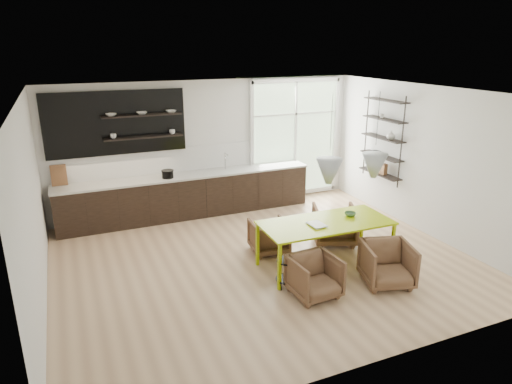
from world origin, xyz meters
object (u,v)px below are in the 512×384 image
armchair_back_right (334,225)px  armchair_front_left (314,277)px  armchair_back_left (269,236)px  armchair_front_right (387,264)px  wire_stool (287,269)px  dining_table (326,225)px

armchair_back_right → armchair_front_left: armchair_back_right is taller
armchair_back_left → armchair_front_left: armchair_front_left is taller
armchair_front_right → wire_stool: size_ratio=1.65×
dining_table → armchair_back_left: size_ratio=3.36×
armchair_back_left → armchair_back_right: 1.32m
dining_table → armchair_front_right: (0.57, -0.93, -0.41)m
wire_stool → armchair_front_right: bearing=-20.5°
armchair_back_left → armchair_back_right: (1.32, -0.12, 0.06)m
armchair_back_left → dining_table: bearing=131.6°
armchair_front_left → wire_stool: size_ratio=1.53×
armchair_front_left → wire_stool: 0.48m
armchair_front_left → armchair_front_right: size_ratio=0.93×
armchair_back_left → armchair_front_right: bearing=129.6°
dining_table → armchair_front_right: 1.17m
armchair_front_left → armchair_front_right: 1.24m
armchair_back_left → armchair_front_right: armchair_front_right is taller
armchair_back_right → wire_stool: 1.95m
armchair_back_right → wire_stool: size_ratio=1.74×
dining_table → armchair_back_right: bearing=49.5°
dining_table → wire_stool: bearing=-156.2°
armchair_back_right → armchair_front_right: armchair_back_right is taller
wire_stool → armchair_back_right: bearing=35.8°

